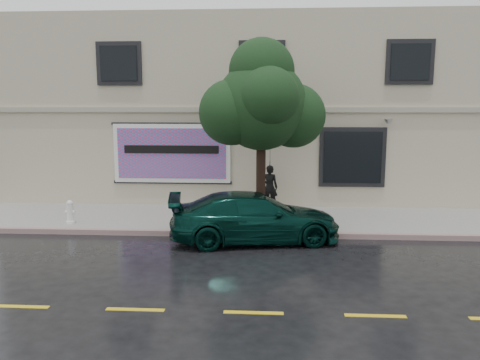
# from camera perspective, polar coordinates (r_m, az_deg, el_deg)

# --- Properties ---
(ground) EXTENTS (90.00, 90.00, 0.00)m
(ground) POSITION_cam_1_polar(r_m,az_deg,el_deg) (12.16, 2.18, -8.91)
(ground) COLOR black
(ground) RESTS_ON ground
(sidewalk) EXTENTS (20.00, 3.50, 0.15)m
(sidewalk) POSITION_cam_1_polar(r_m,az_deg,el_deg) (15.26, 2.45, -4.86)
(sidewalk) COLOR gray
(sidewalk) RESTS_ON ground
(curb) EXTENTS (20.00, 0.18, 0.16)m
(curb) POSITION_cam_1_polar(r_m,az_deg,el_deg) (13.57, 2.32, -6.65)
(curb) COLOR slate
(curb) RESTS_ON ground
(road_marking) EXTENTS (19.00, 0.12, 0.01)m
(road_marking) POSITION_cam_1_polar(r_m,az_deg,el_deg) (8.90, 1.66, -15.86)
(road_marking) COLOR gold
(road_marking) RESTS_ON ground
(building) EXTENTS (20.00, 8.12, 7.00)m
(building) POSITION_cam_1_polar(r_m,az_deg,el_deg) (20.56, 2.80, 8.39)
(building) COLOR #BBAE96
(building) RESTS_ON ground
(billboard) EXTENTS (4.30, 0.16, 2.20)m
(billboard) POSITION_cam_1_polar(r_m,az_deg,el_deg) (16.92, -8.32, 3.23)
(billboard) COLOR white
(billboard) RESTS_ON ground
(car) EXTENTS (4.98, 2.85, 1.37)m
(car) POSITION_cam_1_polar(r_m,az_deg,el_deg) (13.03, 1.79, -4.55)
(car) COLOR black
(car) RESTS_ON ground
(pedestrian) EXTENTS (0.62, 0.45, 1.56)m
(pedestrian) POSITION_cam_1_polar(r_m,az_deg,el_deg) (16.32, 3.62, -0.89)
(pedestrian) COLOR black
(pedestrian) RESTS_ON sidewalk
(umbrella) EXTENTS (1.15, 1.15, 0.66)m
(umbrella) POSITION_cam_1_polar(r_m,az_deg,el_deg) (16.16, 3.66, 3.00)
(umbrella) COLOR black
(umbrella) RESTS_ON pedestrian
(street_tree) EXTENTS (2.64, 2.64, 4.94)m
(street_tree) POSITION_cam_1_polar(r_m,az_deg,el_deg) (13.76, 2.62, 9.03)
(street_tree) COLOR black
(street_tree) RESTS_ON sidewalk
(fire_hydrant) EXTENTS (0.30, 0.28, 0.72)m
(fire_hydrant) POSITION_cam_1_polar(r_m,az_deg,el_deg) (15.37, -19.99, -3.68)
(fire_hydrant) COLOR white
(fire_hydrant) RESTS_ON sidewalk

